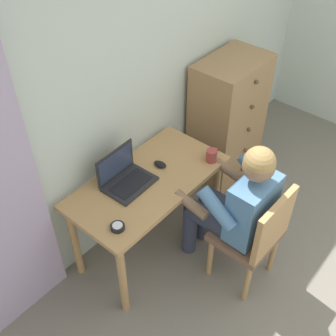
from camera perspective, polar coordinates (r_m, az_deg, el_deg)
wall_back at (r=3.02m, az=-3.25°, el=12.75°), size 4.80×0.05×2.50m
desk at (r=2.98m, az=-2.72°, el=-3.21°), size 1.16×0.59×0.72m
dresser at (r=3.75m, az=8.07°, el=6.51°), size 0.65×0.45×1.15m
chair at (r=2.93m, az=11.80°, el=-8.82°), size 0.43×0.41×0.87m
person_seated at (r=2.85m, az=9.23°, el=-4.69°), size 0.54×0.59×1.19m
laptop at (r=2.86m, az=-5.89°, el=-1.19°), size 0.35×0.26×0.24m
computer_mouse at (r=3.00m, az=-1.09°, el=0.51°), size 0.07×0.10×0.03m
desk_clock at (r=2.60m, az=-6.87°, el=-7.96°), size 0.09×0.09×0.03m
coffee_mug at (r=3.04m, az=5.97°, el=1.72°), size 0.12×0.08×0.09m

